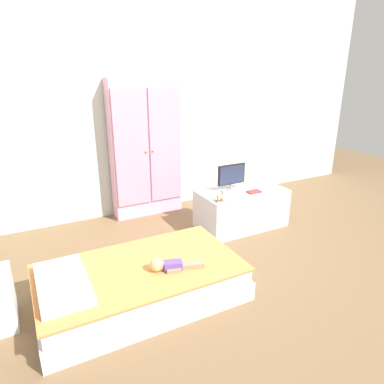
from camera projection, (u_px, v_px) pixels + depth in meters
name	position (u px, v px, depth m)	size (l,w,h in m)	color
ground_plane	(216.00, 268.00, 2.97)	(10.00, 10.00, 0.02)	brown
back_wall	(145.00, 95.00, 3.83)	(6.40, 0.05, 2.70)	silver
bed	(141.00, 283.00, 2.52)	(1.46, 0.83, 0.27)	white
pillow	(63.00, 283.00, 2.24)	(0.31, 0.59, 0.06)	silver
doll	(167.00, 265.00, 2.43)	(0.39, 0.18, 0.10)	#6B4CB2
wardrobe	(146.00, 149.00, 3.86)	(0.80, 0.25, 1.55)	#EFADCC
tv_stand	(241.00, 208.00, 3.69)	(0.93, 0.49, 0.41)	silver
tv_monitor	(232.00, 175.00, 3.60)	(0.32, 0.10, 0.27)	#99999E
rocking_horse_toy	(221.00, 196.00, 3.30)	(0.10, 0.04, 0.12)	#8E6642
book_red	(254.00, 192.00, 3.56)	(0.15, 0.09, 0.02)	#CC3838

